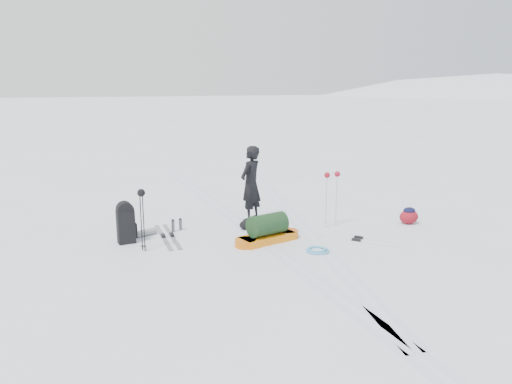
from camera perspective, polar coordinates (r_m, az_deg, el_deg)
ground at (r=10.53m, az=0.37°, el=-5.30°), size 200.00×200.00×0.00m
snow_hill_backdrop at (r=135.29m, az=15.58°, el=-20.21°), size 359.50×192.00×162.45m
ski_tracks at (r=11.51m, az=1.92°, el=-3.71°), size 3.38×17.97×0.01m
skier at (r=11.64m, az=-0.61°, el=0.97°), size 0.77×0.75×1.78m
pulk_sled at (r=10.25m, az=1.31°, el=-4.50°), size 1.58×0.87×0.58m
expedition_rucksack at (r=10.50m, az=-14.39°, el=-3.48°), size 0.85×0.67×0.86m
ski_poles_black at (r=9.74m, az=-12.95°, el=-0.94°), size 0.15×0.16×1.23m
ski_poles_silver at (r=11.22m, az=8.68°, el=1.27°), size 0.40×0.18×1.26m
touring_skis_grey at (r=10.76m, az=-10.07°, el=-5.01°), size 0.34×1.85×0.07m
touring_skis_white at (r=10.59m, az=11.52°, el=-5.37°), size 1.47×1.46×0.07m
rope_coil at (r=9.80m, az=7.02°, el=-6.59°), size 0.59×0.59×0.06m
small_daypack at (r=12.06m, az=17.08°, el=-2.61°), size 0.53×0.45×0.39m
thermos_pair at (r=11.13m, az=-9.06°, el=-3.76°), size 0.27×0.20×0.28m
stuff_sack at (r=11.11m, az=-1.06°, el=-3.76°), size 0.34×0.26×0.21m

